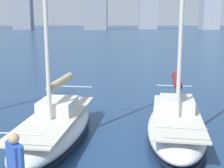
{
  "coord_description": "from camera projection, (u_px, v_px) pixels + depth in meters",
  "views": [
    {
      "loc": [
        -0.34,
        5.46,
        4.67
      ],
      "look_at": [
        -0.01,
        -6.64,
        2.2
      ],
      "focal_mm": 50.0,
      "sensor_mm": 36.0,
      "label": 1
    }
  ],
  "objects": [
    {
      "name": "person_blue_shirt",
      "position": [
        15.0,
        164.0,
        6.63
      ],
      "size": [
        0.47,
        0.5,
        1.77
      ],
      "color": "#4C473D",
      "rests_on": "dock_pier"
    },
    {
      "name": "sailboat_tan",
      "position": [
        55.0,
        125.0,
        12.27
      ],
      "size": [
        3.02,
        7.41,
        10.42
      ],
      "color": "silver",
      "rests_on": "ground"
    },
    {
      "name": "sailboat_maroon",
      "position": [
        176.0,
        122.0,
        12.47
      ],
      "size": [
        3.13,
        7.09,
        12.4
      ],
      "color": "white",
      "rests_on": "ground"
    }
  ]
}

